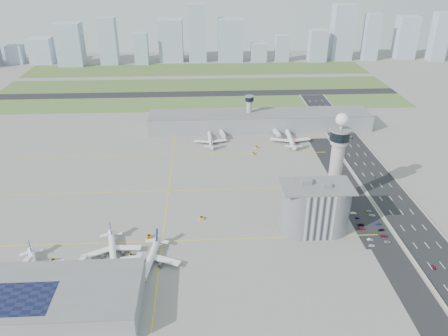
{
  "coord_description": "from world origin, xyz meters",
  "views": [
    {
      "loc": [
        -14.52,
        -242.78,
        155.55
      ],
      "look_at": [
        0.0,
        35.0,
        15.0
      ],
      "focal_mm": 35.0,
      "sensor_mm": 36.0,
      "label": 1
    }
  ],
  "objects_px": {
    "tug_0": "(53,261)",
    "car_lot_9": "(378,224)",
    "jet_bridge_near_0": "(16,277)",
    "car_hw_1": "(374,177)",
    "airplane_near_b": "(112,248)",
    "jet_bridge_far_0": "(221,133)",
    "tug_2": "(149,236)",
    "car_lot_6": "(388,242)",
    "tug_1": "(131,255)",
    "airplane_near_a": "(33,265)",
    "jet_bridge_near_2": "(133,273)",
    "car_hw_2": "(351,138)",
    "tug_3": "(201,218)",
    "car_lot_7": "(384,236)",
    "car_lot_0": "(372,246)",
    "car_hw_0": "(434,267)",
    "airplane_far_b": "(290,136)",
    "car_lot_11": "(369,211)",
    "car_lot_4": "(357,218)",
    "jet_bridge_far_1": "(274,131)",
    "tug_4": "(253,154)",
    "car_lot_8": "(381,230)",
    "jet_bridge_near_1": "(75,275)",
    "car_lot_5": "(353,213)",
    "airplane_near_c": "(150,257)",
    "car_lot_3": "(361,225)",
    "car_hw_4": "(321,114)",
    "tug_5": "(256,147)",
    "admin_building": "(315,208)",
    "airplane_far_a": "(210,138)",
    "control_tower": "(337,157)",
    "car_lot_1": "(370,240)",
    "car_lot_10": "(372,215)",
    "secondary_tower": "(249,109)",
    "car_lot_2": "(361,228)"
  },
  "relations": [
    {
      "from": "car_lot_4",
      "to": "car_lot_7",
      "type": "relative_size",
      "value": 0.74
    },
    {
      "from": "car_lot_1",
      "to": "admin_building",
      "type": "bearing_deg",
      "value": 61.84
    },
    {
      "from": "car_lot_4",
      "to": "car_lot_9",
      "type": "distance_m",
      "value": 13.06
    },
    {
      "from": "airplane_far_b",
      "to": "jet_bridge_far_0",
      "type": "xyz_separation_m",
      "value": [
        -61.4,
        18.22,
        -3.19
      ]
    },
    {
      "from": "tug_3",
      "to": "car_lot_7",
      "type": "height_order",
      "value": "tug_3"
    },
    {
      "from": "car_hw_4",
      "to": "airplane_near_c",
      "type": "bearing_deg",
      "value": -117.85
    },
    {
      "from": "secondary_tower",
      "to": "admin_building",
      "type": "relative_size",
      "value": 0.76
    },
    {
      "from": "car_lot_9",
      "to": "airplane_far_b",
      "type": "bearing_deg",
      "value": 20.04
    },
    {
      "from": "airplane_far_b",
      "to": "car_lot_6",
      "type": "bearing_deg",
      "value": -167.35
    },
    {
      "from": "jet_bridge_near_0",
      "to": "tug_1",
      "type": "distance_m",
      "value": 59.17
    },
    {
      "from": "jet_bridge_near_0",
      "to": "jet_bridge_far_1",
      "type": "xyz_separation_m",
      "value": [
        165.0,
        193.0,
        0.0
      ]
    },
    {
      "from": "airplane_near_a",
      "to": "car_lot_3",
      "type": "xyz_separation_m",
      "value": [
        189.34,
        35.03,
        -4.53
      ]
    },
    {
      "from": "airplane_far_b",
      "to": "car_lot_3",
      "type": "relative_size",
      "value": 10.45
    },
    {
      "from": "car_lot_10",
      "to": "car_lot_0",
      "type": "bearing_deg",
      "value": 163.74
    },
    {
      "from": "car_lot_0",
      "to": "car_hw_0",
      "type": "bearing_deg",
      "value": -126.75
    },
    {
      "from": "airplane_near_b",
      "to": "car_lot_4",
      "type": "bearing_deg",
      "value": 88.4
    },
    {
      "from": "jet_bridge_far_1",
      "to": "tug_4",
      "type": "bearing_deg",
      "value": -39.31
    },
    {
      "from": "jet_bridge_near_1",
      "to": "tug_4",
      "type": "relative_size",
      "value": 4.59
    },
    {
      "from": "car_lot_7",
      "to": "tug_3",
      "type": "bearing_deg",
      "value": 85.22
    },
    {
      "from": "control_tower",
      "to": "car_lot_11",
      "type": "bearing_deg",
      "value": -29.68
    },
    {
      "from": "jet_bridge_far_0",
      "to": "car_lot_6",
      "type": "bearing_deg",
      "value": 18.17
    },
    {
      "from": "admin_building",
      "to": "tug_4",
      "type": "relative_size",
      "value": 13.78
    },
    {
      "from": "tug_1",
      "to": "jet_bridge_near_1",
      "type": "bearing_deg",
      "value": -153.95
    },
    {
      "from": "tug_5",
      "to": "car_hw_4",
      "type": "height_order",
      "value": "tug_5"
    },
    {
      "from": "car_lot_5",
      "to": "jet_bridge_far_1",
      "type": "bearing_deg",
      "value": 11.64
    },
    {
      "from": "car_lot_10",
      "to": "car_hw_1",
      "type": "distance_m",
      "value": 55.39
    },
    {
      "from": "car_lot_8",
      "to": "airplane_near_a",
      "type": "bearing_deg",
      "value": 90.06
    },
    {
      "from": "jet_bridge_near_2",
      "to": "car_hw_2",
      "type": "relative_size",
      "value": 3.41
    },
    {
      "from": "airplane_near_a",
      "to": "car_lot_9",
      "type": "height_order",
      "value": "airplane_near_a"
    },
    {
      "from": "car_lot_9",
      "to": "tug_3",
      "type": "bearing_deg",
      "value": 90.82
    },
    {
      "from": "jet_bridge_near_0",
      "to": "car_hw_1",
      "type": "distance_m",
      "value": 249.25
    },
    {
      "from": "tug_2",
      "to": "car_lot_6",
      "type": "xyz_separation_m",
      "value": [
        141.42,
        -12.3,
        -0.41
      ]
    },
    {
      "from": "airplane_far_b",
      "to": "car_lot_11",
      "type": "xyz_separation_m",
      "value": [
        30.18,
        -118.08,
        -5.5
      ]
    },
    {
      "from": "jet_bridge_near_1",
      "to": "tug_4",
      "type": "bearing_deg",
      "value": -26.49
    },
    {
      "from": "admin_building",
      "to": "car_lot_11",
      "type": "xyz_separation_m",
      "value": [
        41.59,
        17.7,
        -14.76
      ]
    },
    {
      "from": "airplane_near_b",
      "to": "jet_bridge_far_0",
      "type": "bearing_deg",
      "value": 145.61
    },
    {
      "from": "car_lot_11",
      "to": "car_hw_4",
      "type": "distance_m",
      "value": 187.27
    },
    {
      "from": "car_lot_5",
      "to": "car_lot_3",
      "type": "bearing_deg",
      "value": -178.33
    },
    {
      "from": "car_lot_5",
      "to": "car_lot_7",
      "type": "distance_m",
      "value": 27.85
    },
    {
      "from": "car_lot_9",
      "to": "airplane_far_a",
      "type": "bearing_deg",
      "value": 44.24
    },
    {
      "from": "car_lot_2",
      "to": "tug_1",
      "type": "bearing_deg",
      "value": 101.2
    },
    {
      "from": "admin_building",
      "to": "tug_0",
      "type": "distance_m",
      "value": 153.48
    },
    {
      "from": "jet_bridge_far_0",
      "to": "car_lot_0",
      "type": "xyz_separation_m",
      "value": [
        80.38,
        -173.26,
        -2.21
      ]
    },
    {
      "from": "airplane_near_c",
      "to": "tug_1",
      "type": "relative_size",
      "value": 13.88
    },
    {
      "from": "tug_1",
      "to": "car_lot_6",
      "type": "distance_m",
      "value": 149.76
    },
    {
      "from": "tug_0",
      "to": "car_lot_9",
      "type": "bearing_deg",
      "value": 6.54
    },
    {
      "from": "car_lot_11",
      "to": "car_hw_4",
      "type": "relative_size",
      "value": 1.05
    },
    {
      "from": "admin_building",
      "to": "car_lot_4",
      "type": "xyz_separation_m",
      "value": [
        31.42,
        10.04,
        -14.76
      ]
    },
    {
      "from": "airplane_near_c",
      "to": "car_lot_5",
      "type": "distance_m",
      "value": 135.26
    },
    {
      "from": "car_lot_7",
      "to": "car_hw_1",
      "type": "bearing_deg",
      "value": -7.57
    }
  ]
}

